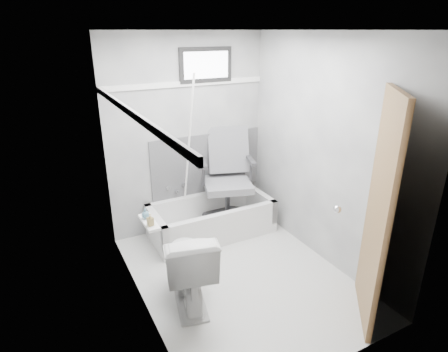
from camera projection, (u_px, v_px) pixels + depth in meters
floor at (239, 276)px, 3.92m from camera, size 2.60×2.60×0.00m
ceiling at (244, 30)px, 3.04m from camera, size 2.60×2.60×0.00m
wall_back at (188, 136)px, 4.55m from camera, size 2.00×0.02×2.40m
wall_front at (343, 230)px, 2.41m from camera, size 2.00×0.02×2.40m
wall_left at (135, 188)px, 3.05m from camera, size 0.02×2.60×2.40m
wall_right at (324, 153)px, 3.91m from camera, size 0.02×2.60×2.40m
bathtub at (212, 218)px, 4.66m from camera, size 1.50×0.70×0.42m
office_chair at (228, 178)px, 4.60m from camera, size 0.84×0.84×1.16m
toilet at (188, 265)px, 3.41m from camera, size 0.63×0.89×0.80m
door at (432, 222)px, 2.92m from camera, size 0.78×0.78×2.00m
window at (206, 65)px, 4.35m from camera, size 0.66×0.04×0.40m
backerboard at (207, 164)px, 4.80m from camera, size 1.50×0.02×0.78m
trim_back at (186, 84)px, 4.31m from camera, size 2.00×0.02×0.06m
trim_left at (130, 112)px, 2.83m from camera, size 0.02×2.60×0.06m
pole at (188, 154)px, 4.36m from camera, size 0.02×0.51×1.89m
shelf at (149, 222)px, 3.13m from camera, size 0.10×0.32×0.02m
soap_bottle_a at (150, 220)px, 3.03m from camera, size 0.05×0.05×0.10m
soap_bottle_b at (145, 213)px, 3.15m from camera, size 0.08×0.08×0.08m
faucet at (176, 188)px, 4.68m from camera, size 0.26×0.10×0.16m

